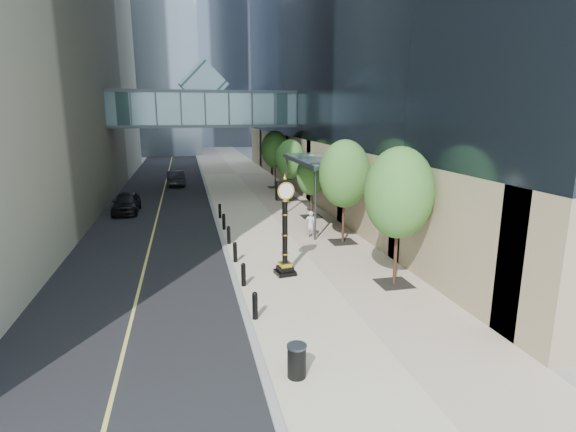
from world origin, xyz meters
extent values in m
plane|color=gray|center=(0.00, 0.00, 0.00)|extent=(320.00, 320.00, 0.00)
cube|color=black|center=(-7.00, 40.00, 0.01)|extent=(8.00, 180.00, 0.02)
cube|color=#C4B597|center=(1.00, 40.00, 0.03)|extent=(8.00, 180.00, 0.06)
cube|color=gray|center=(-3.00, 40.00, 0.04)|extent=(0.25, 180.00, 0.07)
cube|color=#A8B9D3|center=(-6.00, 120.00, 32.50)|extent=(22.00, 22.00, 65.00)
cube|color=slate|center=(-3.00, 28.00, 7.50)|extent=(17.00, 4.00, 3.00)
cube|color=#383F44|center=(-3.00, 28.00, 6.05)|extent=(17.00, 4.20, 0.25)
cube|color=#383F44|center=(-3.00, 28.00, 8.95)|extent=(17.00, 4.20, 0.25)
cube|color=slate|center=(-3.00, 28.00, 9.60)|extent=(4.24, 3.00, 4.24)
cube|color=#383F44|center=(3.50, 14.00, 4.20)|extent=(3.00, 8.00, 0.25)
cube|color=slate|center=(3.50, 14.00, 4.35)|extent=(2.80, 7.80, 0.06)
cylinder|color=#383F44|center=(2.20, 10.30, 2.10)|extent=(0.12, 0.12, 4.20)
cylinder|color=#383F44|center=(2.20, 17.70, 2.10)|extent=(0.12, 0.12, 4.20)
cylinder|color=black|center=(-2.70, 1.00, 0.51)|extent=(0.20, 0.20, 0.90)
cylinder|color=black|center=(-2.70, 4.20, 0.51)|extent=(0.20, 0.20, 0.90)
cylinder|color=black|center=(-2.70, 7.40, 0.51)|extent=(0.20, 0.20, 0.90)
cylinder|color=black|center=(-2.70, 10.60, 0.51)|extent=(0.20, 0.20, 0.90)
cylinder|color=black|center=(-2.70, 13.80, 0.51)|extent=(0.20, 0.20, 0.90)
cylinder|color=black|center=(-2.70, 17.00, 0.51)|extent=(0.20, 0.20, 0.90)
cube|color=black|center=(3.60, 3.00, 0.07)|extent=(1.40, 1.40, 0.02)
cylinder|color=#3E281A|center=(3.60, 3.00, 1.61)|extent=(0.14, 0.14, 3.10)
ellipsoid|color=#356324|center=(3.60, 3.00, 4.01)|extent=(2.84, 2.84, 3.79)
cube|color=black|center=(3.60, 9.50, 0.07)|extent=(1.40, 1.40, 0.02)
cylinder|color=#3E281A|center=(3.60, 9.50, 1.58)|extent=(0.14, 0.14, 3.05)
ellipsoid|color=#356324|center=(3.60, 9.50, 3.94)|extent=(2.79, 2.79, 3.72)
cube|color=black|center=(3.60, 16.00, 0.07)|extent=(1.40, 1.40, 0.02)
cylinder|color=#3E281A|center=(3.60, 16.00, 1.23)|extent=(0.14, 0.14, 2.33)
ellipsoid|color=#356324|center=(3.60, 16.00, 3.03)|extent=(2.14, 2.14, 2.85)
cube|color=black|center=(3.60, 22.50, 0.07)|extent=(1.40, 1.40, 0.02)
cylinder|color=#3E281A|center=(3.60, 22.50, 1.39)|extent=(0.14, 0.14, 2.66)
ellipsoid|color=#356324|center=(3.60, 22.50, 3.45)|extent=(2.44, 2.44, 3.25)
cube|color=black|center=(3.60, 29.00, 0.07)|extent=(1.40, 1.40, 0.02)
cylinder|color=#3E281A|center=(3.60, 29.00, 1.51)|extent=(0.14, 0.14, 2.91)
ellipsoid|color=#356324|center=(3.60, 29.00, 3.76)|extent=(2.66, 2.66, 3.55)
cube|color=black|center=(-0.70, 5.15, 0.15)|extent=(0.95, 0.95, 0.19)
cube|color=black|center=(-0.70, 5.15, 0.34)|extent=(0.74, 0.74, 0.19)
cube|color=yellow|center=(-0.70, 5.15, 0.52)|extent=(0.58, 0.58, 0.19)
cylinder|color=black|center=(-0.70, 5.15, 2.06)|extent=(0.24, 0.24, 2.88)
cube|color=black|center=(-0.70, 5.15, 3.91)|extent=(0.82, 0.39, 0.84)
cylinder|color=white|center=(-0.70, 5.31, 3.91)|extent=(0.65, 0.13, 0.65)
cylinder|color=white|center=(-0.70, 4.99, 3.91)|extent=(0.65, 0.13, 0.65)
sphere|color=yellow|center=(-0.70, 5.15, 4.42)|extent=(0.19, 0.19, 0.19)
cylinder|color=black|center=(-2.13, -2.80, 0.51)|extent=(0.68, 0.68, 0.90)
imported|color=beige|center=(2.06, 10.76, 0.87)|extent=(0.67, 0.54, 1.61)
imported|color=black|center=(-9.23, 20.44, 0.76)|extent=(1.84, 4.40, 1.49)
imported|color=black|center=(-5.93, 32.81, 0.77)|extent=(1.96, 4.65, 1.49)
camera|label=1|loc=(-4.83, -13.60, 7.21)|focal=28.00mm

